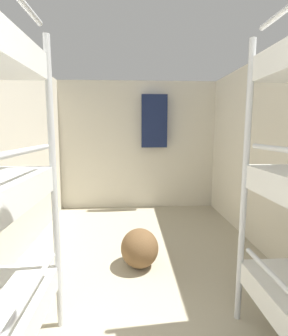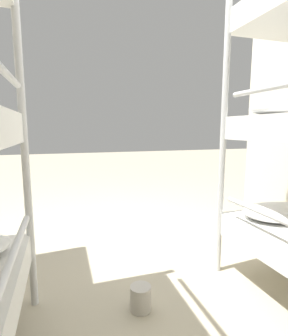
# 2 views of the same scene
# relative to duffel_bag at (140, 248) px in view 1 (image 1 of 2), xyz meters

# --- Properties ---
(wall_back) EXTENTS (2.88, 0.06, 2.26)m
(wall_back) POSITION_rel_duffel_bag_xyz_m (0.05, 2.15, 0.93)
(wall_back) COLOR beige
(wall_back) RESTS_ON ground_plane
(duffel_bag) EXTENTS (0.39, 0.46, 0.39)m
(duffel_bag) POSITION_rel_duffel_bag_xyz_m (0.00, 0.00, 0.00)
(duffel_bag) COLOR brown
(duffel_bag) RESTS_ON ground_plane
(hanging_coat) EXTENTS (0.44, 0.12, 0.90)m
(hanging_coat) POSITION_rel_duffel_bag_xyz_m (0.33, 2.00, 1.37)
(hanging_coat) COLOR #192347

